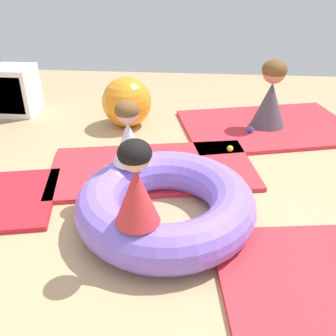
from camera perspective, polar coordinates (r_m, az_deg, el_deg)
The scene contains 13 objects.
ground_plane at distance 2.78m, azimuth -1.95°, elevation -8.56°, with size 8.00×8.00×0.00m, color tan.
gym_mat_far_left at distance 3.43m, azimuth -2.28°, elevation -0.06°, with size 1.81×0.92×0.04m, color red.
gym_mat_near_right at distance 4.42m, azimuth 14.56°, elevation 6.01°, with size 1.83×1.19×0.04m, color red.
inflatable_cushion at distance 2.71m, azimuth -0.36°, elevation -5.43°, with size 1.27×1.27×0.32m, color #8466E0.
child_in_white at distance 2.82m, azimuth -5.98°, elevation 5.19°, with size 0.29×0.29×0.49m.
child_in_red at distance 2.15m, azimuth -4.80°, elevation -2.41°, with size 0.33×0.33×0.53m.
adult_seated at distance 4.29m, azimuth 15.19°, elevation 10.56°, with size 0.52×0.52×0.72m.
play_ball_yellow at distance 3.71m, azimuth 9.28°, elevation 2.88°, with size 0.06×0.06×0.06m, color yellow.
play_ball_pink at distance 3.32m, azimuth 0.49°, elevation 0.16°, with size 0.09×0.09×0.09m, color pink.
play_ball_blue at distance 4.17m, azimuth 12.29°, elevation 5.69°, with size 0.07×0.07×0.07m, color blue.
play_ball_orange at distance 3.16m, azimuth -3.91°, elevation -1.67°, with size 0.07×0.07×0.07m, color orange.
exercise_ball_large at distance 4.30m, azimuth -6.19°, elevation 9.80°, with size 0.55×0.55×0.55m, color orange.
storage_cube at distance 4.97m, azimuth -21.90°, elevation 10.67°, with size 0.44×0.44×0.56m.
Camera 1 is at (0.28, -2.17, 1.71)m, focal length 40.69 mm.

